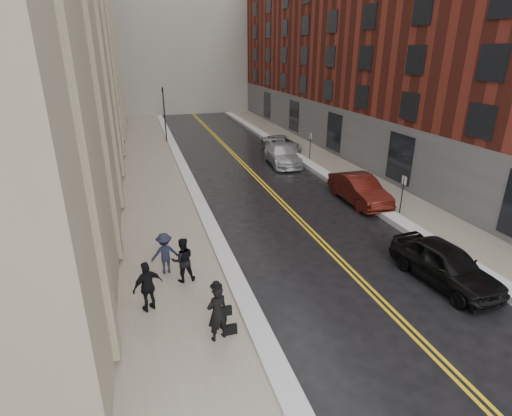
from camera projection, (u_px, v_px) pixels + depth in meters
ground at (335, 339)px, 12.36m from camera, size 160.00×160.00×0.00m
sidewalk_left at (155, 189)px, 25.39m from camera, size 4.00×64.00×0.15m
sidewalk_right at (346, 172)px, 28.97m from camera, size 3.00×64.00×0.15m
lane_stripe_a at (259, 181)px, 27.24m from camera, size 0.12×64.00×0.01m
lane_stripe_b at (262, 181)px, 27.30m from camera, size 0.12×64.00×0.01m
snow_ridge_left at (191, 185)px, 25.98m from camera, size 0.70×60.80×0.26m
snow_ridge_right at (323, 173)px, 28.45m from camera, size 0.85×60.80×0.30m
building_right at (404, 41)px, 34.15m from camera, size 14.00×50.00×18.00m
traffic_signal at (164, 110)px, 37.25m from camera, size 0.18×0.15×5.20m
parking_sign_near at (402, 192)px, 21.08m from camera, size 0.06×0.35×2.23m
parking_sign_far at (310, 144)px, 31.76m from camera, size 0.06×0.35×2.23m
car_black at (445, 264)px, 15.13m from camera, size 2.28×4.77×1.57m
car_maroon at (359, 189)px, 23.14m from camera, size 1.72×4.90×1.61m
car_silver_near at (282, 154)px, 31.04m from camera, size 2.57×5.45×1.54m
car_silver_far at (281, 144)px, 34.97m from camera, size 2.58×4.93×1.33m
pedestrian_main at (217, 313)px, 11.84m from camera, size 0.78×0.64×1.86m
pedestrian_a at (183, 260)px, 14.92m from camera, size 0.88×0.70×1.77m
pedestrian_b at (165, 253)px, 15.50m from camera, size 1.13×0.70×1.68m
pedestrian_c at (148, 286)px, 13.22m from camera, size 1.15×0.85×1.81m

